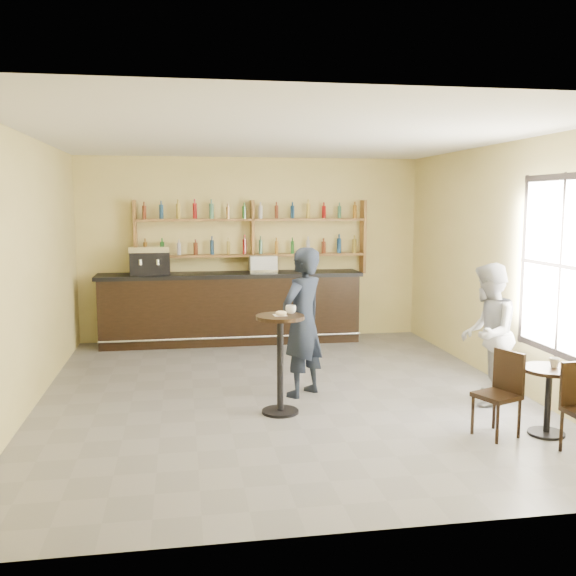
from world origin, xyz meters
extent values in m
plane|color=slate|center=(0.00, 0.00, 0.00)|extent=(7.00, 7.00, 0.00)
plane|color=white|center=(0.00, 0.00, 3.20)|extent=(7.00, 7.00, 0.00)
plane|color=#E0CF7F|center=(0.00, 3.50, 1.60)|extent=(7.00, 0.00, 7.00)
plane|color=#E0CF7F|center=(0.00, -3.50, 1.60)|extent=(7.00, 0.00, 7.00)
plane|color=#E0CF7F|center=(-3.00, 0.00, 1.60)|extent=(0.00, 7.00, 7.00)
plane|color=#E0CF7F|center=(3.00, 0.00, 1.60)|extent=(0.00, 7.00, 7.00)
plane|color=white|center=(2.99, -1.20, 1.70)|extent=(0.00, 2.00, 2.00)
cube|color=white|center=(-0.15, -0.73, 1.15)|extent=(0.15, 0.15, 0.00)
torus|color=gold|center=(-0.14, -0.74, 1.17)|extent=(0.15, 0.15, 0.05)
imported|color=white|center=(-0.01, -0.63, 1.19)|extent=(0.16, 0.16, 0.10)
imported|color=black|center=(0.24, -0.08, 0.93)|extent=(0.81, 0.79, 1.87)
imported|color=white|center=(2.55, -1.88, 0.77)|extent=(0.11, 0.11, 0.10)
imported|color=#999A9E|center=(2.36, -0.76, 0.85)|extent=(0.99, 1.05, 1.70)
camera|label=1|loc=(-1.24, -7.80, 2.40)|focal=40.00mm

